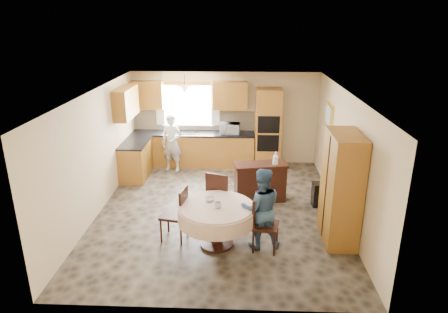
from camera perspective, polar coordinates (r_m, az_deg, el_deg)
floor at (r=8.50m, az=-0.71°, el=-7.70°), size 5.00×6.00×0.01m
ceiling at (r=7.69m, az=-0.79°, el=9.11°), size 5.00×6.00×0.01m
wall_back at (r=10.88m, az=0.12°, el=5.48°), size 5.00×0.02×2.50m
wall_front at (r=5.28m, az=-2.54°, el=-10.49°), size 5.00×0.02×2.50m
wall_left at (r=8.51m, az=-17.79°, el=0.50°), size 0.02×6.00×2.50m
wall_right at (r=8.26m, az=16.84°, el=0.03°), size 0.02×6.00×2.50m
window at (r=10.87m, az=-5.20°, el=7.27°), size 1.40×0.03×1.10m
curtain_left at (r=10.93m, az=-9.18°, el=7.45°), size 0.22×0.02×1.15m
curtain_right at (r=10.74m, az=-1.24°, el=7.47°), size 0.22×0.02×1.15m
base_cab_back at (r=10.89m, az=-4.42°, el=0.99°), size 3.30×0.60×0.88m
counter_back at (r=10.75m, az=-4.49°, el=3.31°), size 3.30×0.64×0.04m
base_cab_left at (r=10.30m, az=-12.48°, el=-0.52°), size 0.60×1.20×0.88m
counter_left at (r=10.16m, az=-12.66°, el=1.92°), size 0.64×1.20×0.04m
backsplash at (r=10.96m, az=-4.35°, el=5.14°), size 3.30×0.02×0.55m
wall_cab_left at (r=10.86m, az=-10.92°, el=8.66°), size 0.85×0.33×0.72m
wall_cab_right at (r=10.58m, az=0.90°, el=8.72°), size 0.90×0.33×0.72m
wall_cab_side at (r=9.95m, az=-13.85°, el=7.47°), size 0.33×1.20×0.72m
oven_tower at (r=10.65m, az=6.26°, el=3.99°), size 0.66×0.62×2.12m
oven_upper at (r=10.30m, az=6.40°, el=4.54°), size 0.56×0.01×0.45m
oven_lower at (r=10.43m, az=6.30°, el=1.88°), size 0.56×0.01×0.45m
pendant at (r=10.30m, az=-5.64°, el=9.53°), size 0.36×0.36×0.18m
sideboard at (r=8.82m, az=5.16°, el=-3.82°), size 1.20×0.66×0.81m
space_heater at (r=8.84m, az=13.72°, el=-5.30°), size 0.40×0.29×0.52m
cupboard at (r=7.36m, az=16.39°, el=-4.38°), size 0.53×1.05×2.01m
dining_table at (r=7.05m, az=-1.08°, el=-8.27°), size 1.36×1.36×0.77m
chair_left at (r=7.30m, az=-6.59°, el=-7.77°), size 0.51×0.51×1.01m
chair_back at (r=7.77m, az=-0.70°, el=-5.52°), size 0.60×0.60×1.08m
chair_right at (r=7.00m, az=5.35°, el=-9.11°), size 0.50×0.50×0.98m
framed_picture at (r=9.53m, az=14.80°, el=5.75°), size 0.06×0.64×0.53m
microwave at (r=10.59m, az=0.83°, el=4.02°), size 0.52×0.36×0.28m
person_sink at (r=10.49m, az=-7.44°, el=1.93°), size 0.60×0.44×1.50m
person_dining at (r=6.99m, az=5.30°, el=-7.39°), size 0.78×0.64×1.47m
bowl_sideboard at (r=8.65m, az=3.61°, el=-1.18°), size 0.25×0.25×0.05m
bottle_sideboard at (r=8.64m, az=7.37°, el=-0.37°), size 0.16×0.16×0.33m
cup_table at (r=6.88m, az=-0.86°, el=-6.94°), size 0.15×0.15×0.10m
bowl_table at (r=7.14m, az=-2.07°, el=-6.12°), size 0.22×0.22×0.05m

